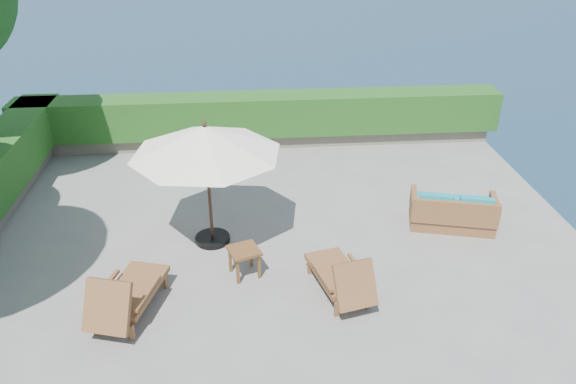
{
  "coord_description": "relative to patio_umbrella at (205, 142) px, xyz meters",
  "views": [
    {
      "loc": [
        -0.46,
        -8.12,
        5.86
      ],
      "look_at": [
        0.3,
        0.8,
        1.1
      ],
      "focal_mm": 35.0,
      "sensor_mm": 36.0,
      "label": 1
    }
  ],
  "objects": [
    {
      "name": "ground",
      "position": [
        1.13,
        -0.99,
        -2.06
      ],
      "size": [
        12.0,
        12.0,
        0.0
      ],
      "primitive_type": "plane",
      "color": "gray",
      "rests_on": "ground"
    },
    {
      "name": "foundation",
      "position": [
        1.13,
        -0.99,
        -3.61
      ],
      "size": [
        12.0,
        12.0,
        3.0
      ],
      "primitive_type": "cube",
      "color": "#524941",
      "rests_on": "ocean"
    },
    {
      "name": "planter_wall_far",
      "position": [
        1.13,
        4.61,
        -1.88
      ],
      "size": [
        12.0,
        0.6,
        0.36
      ],
      "primitive_type": "cube",
      "color": "slate",
      "rests_on": "ground"
    },
    {
      "name": "hedge_far",
      "position": [
        1.13,
        4.61,
        -1.21
      ],
      "size": [
        12.4,
        0.9,
        1.0
      ],
      "primitive_type": "cube",
      "color": "#1D4B15",
      "rests_on": "planter_wall_far"
    },
    {
      "name": "patio_umbrella",
      "position": [
        0.0,
        0.0,
        0.0
      ],
      "size": [
        3.3,
        3.3,
        2.43
      ],
      "rotation": [
        0.0,
        0.0,
        0.25
      ],
      "color": "black",
      "rests_on": "ground"
    },
    {
      "name": "lounge_left",
      "position": [
        -1.24,
        -2.06,
        -1.65
      ],
      "size": [
        1.13,
        1.82,
        0.98
      ],
      "rotation": [
        0.0,
        0.0,
        -0.28
      ],
      "color": "brown",
      "rests_on": "ground"
    },
    {
      "name": "lounge_right",
      "position": [
        2.16,
        -1.84,
        -1.68
      ],
      "size": [
        1.01,
        1.69,
        0.91
      ],
      "rotation": [
        0.0,
        0.0,
        0.24
      ],
      "color": "brown",
      "rests_on": "ground"
    },
    {
      "name": "side_table",
      "position": [
        0.6,
        -1.12,
        -1.62
      ],
      "size": [
        0.63,
        0.63,
        0.53
      ],
      "rotation": [
        0.0,
        0.0,
        0.34
      ],
      "color": "brown",
      "rests_on": "ground"
    },
    {
      "name": "wicker_loveseat",
      "position": [
        4.71,
        0.14,
        -1.74
      ],
      "size": [
        1.79,
        1.22,
        0.81
      ],
      "rotation": [
        0.0,
        0.0,
        -0.25
      ],
      "color": "brown",
      "rests_on": "ground"
    }
  ]
}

